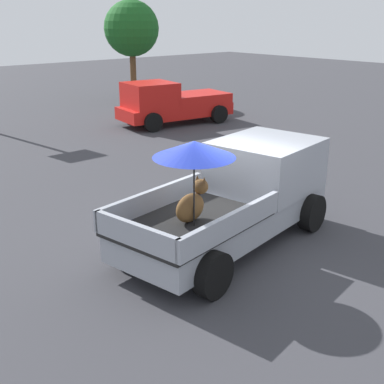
# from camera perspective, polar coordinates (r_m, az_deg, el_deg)

# --- Properties ---
(ground_plane) EXTENTS (80.00, 80.00, 0.00)m
(ground_plane) POSITION_cam_1_polar(r_m,az_deg,el_deg) (10.23, 3.91, -5.96)
(ground_plane) COLOR #38383D
(pickup_truck_main) EXTENTS (5.29, 2.93, 2.41)m
(pickup_truck_main) POSITION_cam_1_polar(r_m,az_deg,el_deg) (10.16, 5.42, -0.14)
(pickup_truck_main) COLOR black
(pickup_truck_main) RESTS_ON ground
(pickup_truck_red) EXTENTS (5.01, 2.71, 1.80)m
(pickup_truck_red) POSITION_cam_1_polar(r_m,az_deg,el_deg) (21.47, -2.39, 10.03)
(pickup_truck_red) COLOR black
(pickup_truck_red) RESTS_ON ground
(tree_by_lot) EXTENTS (2.84, 2.84, 5.15)m
(tree_by_lot) POSITION_cam_1_polar(r_m,az_deg,el_deg) (27.44, -6.87, 17.90)
(tree_by_lot) COLOR brown
(tree_by_lot) RESTS_ON ground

